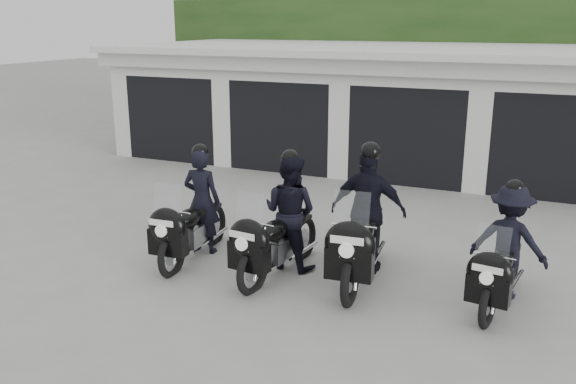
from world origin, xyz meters
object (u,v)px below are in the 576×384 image
at_px(police_bike_b, 283,221).
at_px(police_bike_a, 194,214).
at_px(police_bike_d, 506,250).
at_px(police_bike_c, 365,221).

bearing_deg(police_bike_b, police_bike_a, -170.35).
bearing_deg(police_bike_d, police_bike_a, -168.08).
bearing_deg(police_bike_c, police_bike_b, -171.20).
bearing_deg(police_bike_d, police_bike_c, -173.27).
height_order(police_bike_a, police_bike_d, police_bike_a).
bearing_deg(police_bike_a, police_bike_d, 0.44).
xyz_separation_m(police_bike_b, police_bike_d, (3.08, 0.25, -0.07)).
bearing_deg(police_bike_b, police_bike_d, 11.40).
xyz_separation_m(police_bike_a, police_bike_b, (1.49, 0.08, 0.06)).
xyz_separation_m(police_bike_a, police_bike_c, (2.65, 0.36, 0.13)).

